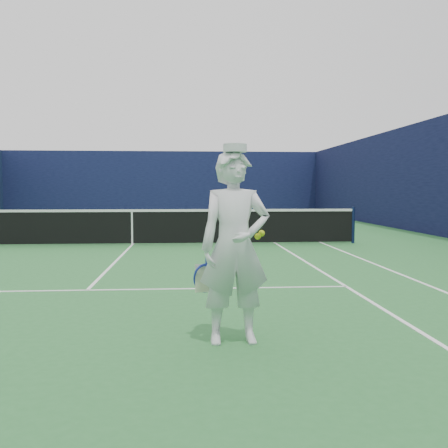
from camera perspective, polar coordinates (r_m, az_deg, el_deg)
name	(u,v)px	position (r m, az deg, el deg)	size (l,w,h in m)	color
ground	(132,245)	(14.37, -10.44, -2.36)	(80.00, 80.00, 0.00)	#286A31
court_markings	(132,245)	(14.37, -10.44, -2.34)	(11.03, 23.83, 0.01)	white
windscreen_fence	(131,174)	(14.29, -10.54, 5.64)	(20.12, 36.12, 4.00)	#0F1438
tennis_net	(132,225)	(14.32, -10.46, -0.15)	(12.88, 0.09, 1.07)	#141E4C
tennis_player	(235,247)	(5.08, 1.23, -2.61)	(0.82, 0.52, 2.03)	white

